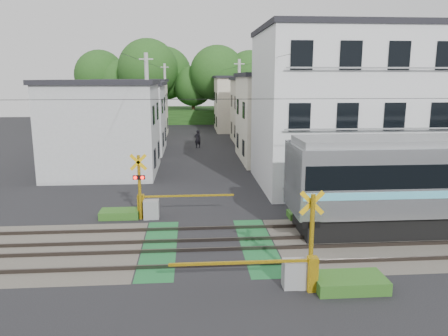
{
  "coord_description": "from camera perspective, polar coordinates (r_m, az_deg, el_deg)",
  "views": [
    {
      "loc": [
        -0.64,
        -15.97,
        6.41
      ],
      "look_at": [
        0.98,
        5.0,
        2.06
      ],
      "focal_mm": 35.0,
      "sensor_mm": 36.0,
      "label": 1
    }
  ],
  "objects": [
    {
      "name": "track_bed",
      "position": [
        17.21,
        -2.01,
        -10.07
      ],
      "size": [
        120.0,
        120.0,
        0.14
      ],
      "color": "#47423A",
      "rests_on": "ground"
    },
    {
      "name": "weed_patches",
      "position": [
        17.22,
        3.94,
        -9.54
      ],
      "size": [
        10.25,
        8.8,
        0.4
      ],
      "color": "#2D5E1E",
      "rests_on": "ground"
    },
    {
      "name": "catenary",
      "position": [
        17.54,
        17.9,
        2.2
      ],
      "size": [
        60.0,
        5.04,
        7.0
      ],
      "color": "#2D2D33",
      "rests_on": "ground"
    },
    {
      "name": "ground",
      "position": [
        17.22,
        -2.0,
        -10.18
      ],
      "size": [
        120.0,
        120.0,
        0.0
      ],
      "primitive_type": "plane",
      "color": "black"
    },
    {
      "name": "utility_poles",
      "position": [
        39.05,
        -5.06,
        8.21
      ],
      "size": [
        7.9,
        42.0,
        8.0
      ],
      "color": "#A5A5A0",
      "rests_on": "ground"
    },
    {
      "name": "apartment_block",
      "position": [
        27.11,
        15.43,
        7.55
      ],
      "size": [
        10.2,
        8.36,
        9.3
      ],
      "color": "silver",
      "rests_on": "ground"
    },
    {
      "name": "crossing_signal_near",
      "position": [
        13.95,
        9.59,
        -12.61
      ],
      "size": [
        4.74,
        0.65,
        3.09
      ],
      "color": "#E6AE0C",
      "rests_on": "ground"
    },
    {
      "name": "tree_hill",
      "position": [
        63.98,
        -3.67,
        11.1
      ],
      "size": [
        40.0,
        13.47,
        11.78
      ],
      "color": "#234D19",
      "rests_on": "ground"
    },
    {
      "name": "pedestrian",
      "position": [
        40.85,
        -3.45,
        3.82
      ],
      "size": [
        0.72,
        0.59,
        1.69
      ],
      "primitive_type": "imported",
      "rotation": [
        0.0,
        0.0,
        3.49
      ],
      "color": "black",
      "rests_on": "ground"
    },
    {
      "name": "crossing_signal_far",
      "position": [
        20.53,
        -9.71,
        -4.62
      ],
      "size": [
        4.74,
        0.65,
        3.09
      ],
      "color": "#E6AE0C",
      "rests_on": "ground"
    },
    {
      "name": "houses_row",
      "position": [
        42.02,
        -3.21,
        7.33
      ],
      "size": [
        22.07,
        31.35,
        6.8
      ],
      "color": "#B3B7B9",
      "rests_on": "ground"
    }
  ]
}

